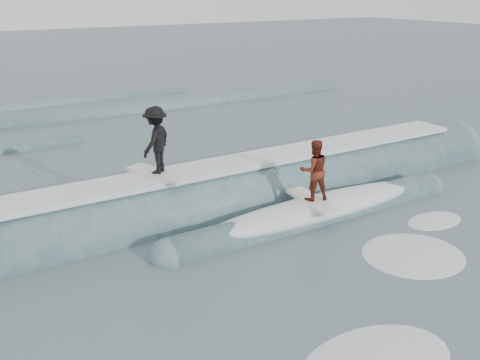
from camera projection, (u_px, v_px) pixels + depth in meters
ground at (331, 276)px, 11.88m from camera, size 160.00×160.00×0.00m
breaking_wave at (233, 205)px, 15.65m from camera, size 22.80×4.00×2.44m
surfer_black at (156, 143)px, 14.03m from camera, size 1.31×2.07×1.89m
surfer_red at (314, 174)px, 14.33m from camera, size 0.96×2.05×1.78m
whitewater at (328, 300)px, 10.99m from camera, size 15.14×5.50×0.10m
far_swells at (25, 128)px, 24.49m from camera, size 39.26×8.65×0.80m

